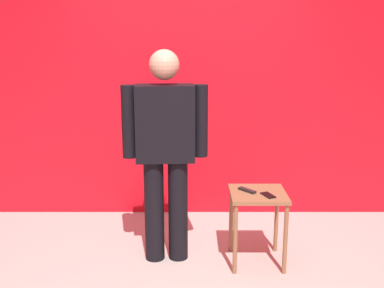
# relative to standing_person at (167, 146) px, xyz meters

# --- Properties ---
(ground_plane) EXTENTS (12.00, 12.00, 0.00)m
(ground_plane) POSITION_rel_standing_person_xyz_m (0.17, -0.51, -1.01)
(ground_plane) COLOR #B7B2A8
(back_wall_red) EXTENTS (6.32, 0.12, 3.02)m
(back_wall_red) POSITION_rel_standing_person_xyz_m (0.17, 1.14, 0.50)
(back_wall_red) COLOR red
(back_wall_red) RESTS_ON ground_plane
(standing_person) EXTENTS (0.72, 0.27, 1.81)m
(standing_person) POSITION_rel_standing_person_xyz_m (0.00, 0.00, 0.00)
(standing_person) COLOR black
(standing_person) RESTS_ON ground_plane
(side_table) EXTENTS (0.47, 0.47, 0.63)m
(side_table) POSITION_rel_standing_person_xyz_m (0.78, -0.07, -0.50)
(side_table) COLOR olive
(side_table) RESTS_ON ground_plane
(cell_phone) EXTENTS (0.12, 0.16, 0.01)m
(cell_phone) POSITION_rel_standing_person_xyz_m (0.85, -0.15, -0.38)
(cell_phone) COLOR black
(cell_phone) RESTS_ON side_table
(tv_remote) EXTENTS (0.14, 0.16, 0.02)m
(tv_remote) POSITION_rel_standing_person_xyz_m (0.69, -0.05, -0.37)
(tv_remote) COLOR black
(tv_remote) RESTS_ON side_table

